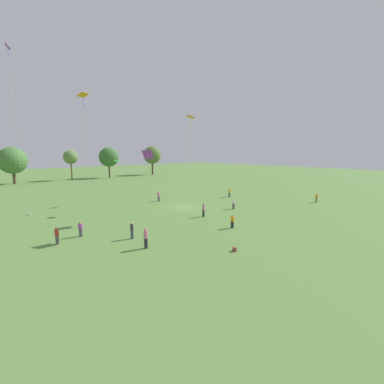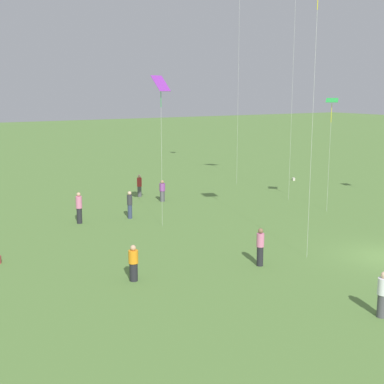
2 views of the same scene
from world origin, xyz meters
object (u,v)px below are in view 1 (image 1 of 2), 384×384
Objects in this scene: person_9 at (132,230)px; person_4 at (203,210)px; kite_0 at (191,120)px; kite_3 at (104,167)px; person_1 at (232,221)px; kite_2 at (117,163)px; picnic_bag_1 at (234,249)px; kite_1 at (10,66)px; person_2 at (81,229)px; picnic_bag_0 at (29,214)px; person_3 at (317,198)px; person_5 at (57,235)px; person_6 at (234,204)px; kite_4 at (83,99)px; person_7 at (229,193)px; kite_5 at (148,157)px; person_0 at (159,196)px; person_8 at (146,238)px.

person_4 is at bearing 174.78° from person_9.
kite_0 is 2.05× the size of kite_3.
kite_3 is (-4.41, 23.46, 5.30)m from person_1.
kite_2 is 17.59× the size of picnic_bag_1.
person_1 is 0.08× the size of kite_1.
person_2 is 14.45m from picnic_bag_0.
person_3 is at bearing -67.49° from kite_3.
person_4 is at bearing -4.05° from person_5.
person_6 is 0.11× the size of kite_4.
person_7 is 0.20× the size of kite_5.
person_5 is at bearing -74.40° from person_0.
person_1 is at bearing 141.82° from kite_4.
kite_5 reaches higher than kite_3.
kite_3 is (12.61, 5.65, -11.86)m from kite_1.
person_9 reaches higher than person_3.
kite_1 is at bearing -100.18° from person_0.
person_9 is 0.11× the size of kite_4.
person_8 is (5.53, -6.71, 0.12)m from person_5.
person_3 is at bearing -28.45° from kite_2.
person_4 is at bearing -55.65° from kite_2.
kite_4 is at bearing -154.69° from kite_3.
person_5 reaches higher than picnic_bag_1.
person_6 is 0.13× the size of kite_0.
person_4 is 11.45m from kite_5.
person_0 is 4.13× the size of picnic_bag_1.
person_8 is 8.81m from kite_5.
person_1 reaches higher than person_2.
kite_3 is at bearing 129.75° from person_2.
kite_2 is at bearing -123.81° from kite_3.
picnic_bag_1 is (4.87, -9.09, -0.71)m from person_9.
kite_1 reaches higher than kite_0.
person_8 is 17.33m from kite_2.
person_5 is (-16.25, 8.15, 0.08)m from person_1.
person_2 is 13.19m from kite_2.
picnic_bag_0 is at bearing 21.48° from person_4.
person_4 is (1.24, 5.83, 0.13)m from person_1.
person_4 reaches higher than person_9.
person_2 is 0.92× the size of person_6.
person_2 is at bearing 150.83° from kite_0.
person_9 is 17.21m from kite_0.
picnic_bag_0 is at bearing 151.71° from kite_2.
person_6 is (-14.68, 6.57, 0.05)m from person_3.
person_6 is at bearing 170.33° from kite_4.
picnic_bag_0 is (-6.18, 6.03, -15.25)m from kite_4.
picnic_bag_1 is at bearing 124.19° from person_4.
kite_5 is at bearing 44.17° from person_2.
person_2 is at bearing 79.28° from kite_5.
person_1 is 22.67m from person_3.
person_6 is at bearing 173.07° from person_9.
person_7 reaches higher than picnic_bag_0.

